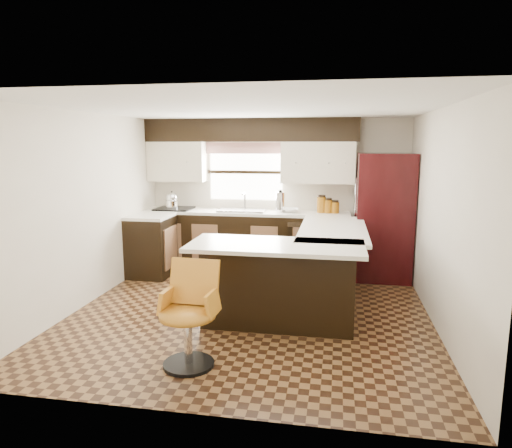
% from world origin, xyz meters
% --- Properties ---
extents(floor, '(4.40, 4.40, 0.00)m').
position_xyz_m(floor, '(0.00, 0.00, 0.00)').
color(floor, '#49301A').
rests_on(floor, ground).
extents(ceiling, '(4.40, 4.40, 0.00)m').
position_xyz_m(ceiling, '(0.00, 0.00, 2.40)').
color(ceiling, silver).
rests_on(ceiling, wall_back).
extents(wall_back, '(4.40, 0.00, 4.40)m').
position_xyz_m(wall_back, '(0.00, 2.20, 1.20)').
color(wall_back, beige).
rests_on(wall_back, floor).
extents(wall_front, '(4.40, 0.00, 4.40)m').
position_xyz_m(wall_front, '(0.00, -2.20, 1.20)').
color(wall_front, beige).
rests_on(wall_front, floor).
extents(wall_left, '(0.00, 4.40, 4.40)m').
position_xyz_m(wall_left, '(-2.10, 0.00, 1.20)').
color(wall_left, beige).
rests_on(wall_left, floor).
extents(wall_right, '(0.00, 4.40, 4.40)m').
position_xyz_m(wall_right, '(2.10, 0.00, 1.20)').
color(wall_right, beige).
rests_on(wall_right, floor).
extents(base_cab_back, '(3.30, 0.60, 0.90)m').
position_xyz_m(base_cab_back, '(-0.45, 1.90, 0.45)').
color(base_cab_back, black).
rests_on(base_cab_back, floor).
extents(base_cab_left, '(0.60, 0.70, 0.90)m').
position_xyz_m(base_cab_left, '(-1.80, 1.25, 0.45)').
color(base_cab_left, black).
rests_on(base_cab_left, floor).
extents(counter_back, '(3.30, 0.60, 0.04)m').
position_xyz_m(counter_back, '(-0.45, 1.90, 0.92)').
color(counter_back, silver).
rests_on(counter_back, base_cab_back).
extents(counter_left, '(0.60, 0.70, 0.04)m').
position_xyz_m(counter_left, '(-1.80, 1.25, 0.92)').
color(counter_left, silver).
rests_on(counter_left, base_cab_left).
extents(soffit, '(3.40, 0.35, 0.36)m').
position_xyz_m(soffit, '(-0.40, 2.03, 2.22)').
color(soffit, black).
rests_on(soffit, wall_back).
extents(upper_cab_left, '(0.94, 0.35, 0.64)m').
position_xyz_m(upper_cab_left, '(-1.62, 2.03, 1.72)').
color(upper_cab_left, beige).
rests_on(upper_cab_left, wall_back).
extents(upper_cab_right, '(1.14, 0.35, 0.64)m').
position_xyz_m(upper_cab_right, '(0.68, 2.03, 1.72)').
color(upper_cab_right, beige).
rests_on(upper_cab_right, wall_back).
extents(window_pane, '(1.20, 0.02, 0.90)m').
position_xyz_m(window_pane, '(-0.50, 2.18, 1.55)').
color(window_pane, white).
rests_on(window_pane, wall_back).
extents(valance, '(1.30, 0.06, 0.18)m').
position_xyz_m(valance, '(-0.50, 2.14, 1.94)').
color(valance, '#D19B93').
rests_on(valance, wall_back).
extents(sink, '(0.75, 0.45, 0.03)m').
position_xyz_m(sink, '(-0.50, 1.88, 0.96)').
color(sink, '#B2B2B7').
rests_on(sink, counter_back).
extents(dishwasher, '(0.58, 0.03, 0.78)m').
position_xyz_m(dishwasher, '(0.55, 1.61, 0.43)').
color(dishwasher, black).
rests_on(dishwasher, floor).
extents(cooktop, '(0.58, 0.50, 0.02)m').
position_xyz_m(cooktop, '(-1.65, 1.88, 0.96)').
color(cooktop, black).
rests_on(cooktop, counter_back).
extents(peninsula_long, '(0.60, 1.95, 0.90)m').
position_xyz_m(peninsula_long, '(0.90, 0.62, 0.45)').
color(peninsula_long, black).
rests_on(peninsula_long, floor).
extents(peninsula_return, '(1.65, 0.60, 0.90)m').
position_xyz_m(peninsula_return, '(0.38, -0.35, 0.45)').
color(peninsula_return, black).
rests_on(peninsula_return, floor).
extents(counter_pen_long, '(0.84, 1.95, 0.04)m').
position_xyz_m(counter_pen_long, '(0.95, 0.62, 0.92)').
color(counter_pen_long, silver).
rests_on(counter_pen_long, peninsula_long).
extents(counter_pen_return, '(1.89, 0.84, 0.04)m').
position_xyz_m(counter_pen_return, '(0.35, -0.44, 0.92)').
color(counter_pen_return, silver).
rests_on(counter_pen_return, peninsula_return).
extents(refrigerator, '(0.80, 0.77, 1.87)m').
position_xyz_m(refrigerator, '(1.68, 1.73, 0.94)').
color(refrigerator, black).
rests_on(refrigerator, floor).
extents(bar_chair, '(0.54, 0.54, 0.96)m').
position_xyz_m(bar_chair, '(-0.31, -1.48, 0.48)').
color(bar_chair, '#C37C21').
rests_on(bar_chair, floor).
extents(kettle, '(0.20, 0.20, 0.28)m').
position_xyz_m(kettle, '(-1.68, 1.88, 1.11)').
color(kettle, silver).
rests_on(kettle, cooktop).
extents(percolator, '(0.15, 0.15, 0.31)m').
position_xyz_m(percolator, '(0.11, 1.90, 1.10)').
color(percolator, silver).
rests_on(percolator, counter_back).
extents(mixing_bowl, '(0.30, 0.30, 0.06)m').
position_xyz_m(mixing_bowl, '(0.27, 1.90, 0.98)').
color(mixing_bowl, white).
rests_on(mixing_bowl, counter_back).
extents(canister_large, '(0.14, 0.14, 0.25)m').
position_xyz_m(canister_large, '(0.75, 1.92, 1.07)').
color(canister_large, '#8C540E').
rests_on(canister_large, counter_back).
extents(canister_med, '(0.14, 0.14, 0.20)m').
position_xyz_m(canister_med, '(0.85, 1.92, 1.05)').
color(canister_med, '#8C540E').
rests_on(canister_med, counter_back).
extents(canister_small, '(0.13, 0.13, 0.17)m').
position_xyz_m(canister_small, '(0.96, 1.92, 1.03)').
color(canister_small, '#8C540E').
rests_on(canister_small, counter_back).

